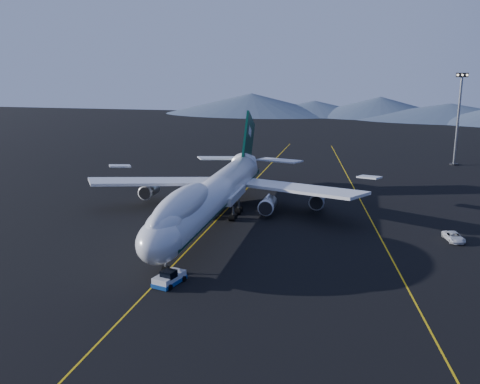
% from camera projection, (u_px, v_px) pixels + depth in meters
% --- Properties ---
extents(ground, '(500.00, 500.00, 0.00)m').
position_uv_depth(ground, '(214.00, 223.00, 104.80)').
color(ground, black).
rests_on(ground, ground).
extents(taxiway_line_main, '(0.25, 220.00, 0.01)m').
position_uv_depth(taxiway_line_main, '(214.00, 223.00, 104.80)').
color(taxiway_line_main, gold).
rests_on(taxiway_line_main, ground).
extents(taxiway_line_side, '(28.08, 198.09, 0.01)m').
position_uv_depth(taxiway_line_side, '(370.00, 219.00, 107.72)').
color(taxiway_line_side, gold).
rests_on(taxiway_line_side, ground).
extents(boeing_747, '(59.62, 72.43, 19.37)m').
position_uv_depth(boeing_747, '(213.00, 194.00, 103.48)').
color(boeing_747, silver).
rests_on(boeing_747, ground).
extents(pushback_tug, '(4.02, 5.73, 2.28)m').
position_uv_depth(pushback_tug, '(169.00, 279.00, 75.58)').
color(pushback_tug, silver).
rests_on(pushback_tug, ground).
extents(service_van, '(3.80, 6.05, 1.56)m').
position_uv_depth(service_van, '(454.00, 237.00, 93.94)').
color(service_van, silver).
rests_on(service_van, ground).
extents(floodlight_mast, '(3.45, 2.58, 27.89)m').
position_uv_depth(floodlight_mast, '(458.00, 119.00, 162.22)').
color(floodlight_mast, black).
rests_on(floodlight_mast, ground).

